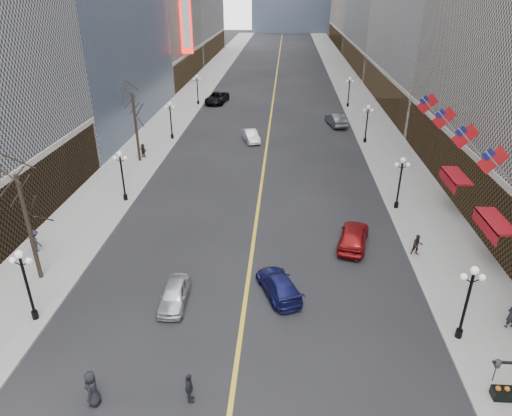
# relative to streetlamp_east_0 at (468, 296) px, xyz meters

# --- Properties ---
(sidewalk_east) EXTENTS (6.00, 230.00, 0.15)m
(sidewalk_east) POSITION_rel_streetlamp_east_0_xyz_m (2.20, 56.00, -2.83)
(sidewalk_east) COLOR gray
(sidewalk_east) RESTS_ON ground
(sidewalk_west) EXTENTS (6.00, 230.00, 0.15)m
(sidewalk_west) POSITION_rel_streetlamp_east_0_xyz_m (-25.80, 56.00, -2.83)
(sidewalk_west) COLOR gray
(sidewalk_west) RESTS_ON ground
(lane_line) EXTENTS (0.25, 200.00, 0.02)m
(lane_line) POSITION_rel_streetlamp_east_0_xyz_m (-11.80, 66.00, -2.89)
(lane_line) COLOR gold
(lane_line) RESTS_ON ground
(streetlamp_east_0) EXTENTS (1.26, 0.44, 4.52)m
(streetlamp_east_0) POSITION_rel_streetlamp_east_0_xyz_m (0.00, 0.00, 0.00)
(streetlamp_east_0) COLOR black
(streetlamp_east_0) RESTS_ON sidewalk_east
(streetlamp_east_1) EXTENTS (1.26, 0.44, 4.52)m
(streetlamp_east_1) POSITION_rel_streetlamp_east_0_xyz_m (0.00, 16.00, 0.00)
(streetlamp_east_1) COLOR black
(streetlamp_east_1) RESTS_ON sidewalk_east
(streetlamp_east_2) EXTENTS (1.26, 0.44, 4.52)m
(streetlamp_east_2) POSITION_rel_streetlamp_east_0_xyz_m (0.00, 34.00, 0.00)
(streetlamp_east_2) COLOR black
(streetlamp_east_2) RESTS_ON sidewalk_east
(streetlamp_east_3) EXTENTS (1.26, 0.44, 4.52)m
(streetlamp_east_3) POSITION_rel_streetlamp_east_0_xyz_m (0.00, 52.00, 0.00)
(streetlamp_east_3) COLOR black
(streetlamp_east_3) RESTS_ON sidewalk_east
(streetlamp_west_0) EXTENTS (1.26, 0.44, 4.52)m
(streetlamp_west_0) POSITION_rel_streetlamp_east_0_xyz_m (-23.60, 0.00, 0.00)
(streetlamp_west_0) COLOR black
(streetlamp_west_0) RESTS_ON sidewalk_west
(streetlamp_west_1) EXTENTS (1.26, 0.44, 4.52)m
(streetlamp_west_1) POSITION_rel_streetlamp_east_0_xyz_m (-23.60, 16.00, 0.00)
(streetlamp_west_1) COLOR black
(streetlamp_west_1) RESTS_ON sidewalk_west
(streetlamp_west_2) EXTENTS (1.26, 0.44, 4.52)m
(streetlamp_west_2) POSITION_rel_streetlamp_east_0_xyz_m (-23.60, 34.00, 0.00)
(streetlamp_west_2) COLOR black
(streetlamp_west_2) RESTS_ON sidewalk_west
(streetlamp_west_3) EXTENTS (1.26, 0.44, 4.52)m
(streetlamp_west_3) POSITION_rel_streetlamp_east_0_xyz_m (-23.60, 52.00, 0.00)
(streetlamp_west_3) COLOR black
(streetlamp_west_3) RESTS_ON sidewalk_west
(flag_2) EXTENTS (2.87, 0.12, 2.87)m
(flag_2) POSITION_rel_streetlamp_east_0_xyz_m (3.51, 8.00, 4.39)
(flag_2) COLOR #B2B2B7
(flag_2) RESTS_ON ground
(flag_3) EXTENTS (2.87, 0.12, 2.87)m
(flag_3) POSITION_rel_streetlamp_east_0_xyz_m (3.51, 13.00, 4.39)
(flag_3) COLOR #B2B2B7
(flag_3) RESTS_ON ground
(flag_4) EXTENTS (2.87, 0.12, 2.87)m
(flag_4) POSITION_rel_streetlamp_east_0_xyz_m (3.51, 18.00, 4.39)
(flag_4) COLOR #B2B2B7
(flag_4) RESTS_ON ground
(flag_5) EXTENTS (2.87, 0.12, 2.87)m
(flag_5) POSITION_rel_streetlamp_east_0_xyz_m (3.51, 23.00, 4.39)
(flag_5) COLOR #B2B2B7
(flag_5) RESTS_ON ground
(awning_b) EXTENTS (1.40, 4.00, 0.93)m
(awning_b) POSITION_rel_streetlamp_east_0_xyz_m (4.30, 8.00, 0.18)
(awning_b) COLOR maroon
(awning_b) RESTS_ON ground
(awning_c) EXTENTS (1.40, 4.00, 0.93)m
(awning_c) POSITION_rel_streetlamp_east_0_xyz_m (4.30, 16.00, 0.18)
(awning_c) COLOR maroon
(awning_c) RESTS_ON ground
(theatre_marquee) EXTENTS (2.00, 0.55, 12.00)m
(theatre_marquee) POSITION_rel_streetlamp_east_0_xyz_m (-27.68, 66.00, 9.10)
(theatre_marquee) COLOR red
(theatre_marquee) RESTS_ON ground
(tree_west_near) EXTENTS (3.60, 3.60, 7.92)m
(tree_west_near) POSITION_rel_streetlamp_east_0_xyz_m (-25.30, 4.00, 3.34)
(tree_west_near) COLOR #2D231C
(tree_west_near) RESTS_ON sidewalk_west
(tree_west_far) EXTENTS (3.60, 3.60, 7.92)m
(tree_west_far) POSITION_rel_streetlamp_east_0_xyz_m (-25.30, 26.00, 3.34)
(tree_west_far) COLOR #2D231C
(tree_west_far) RESTS_ON sidewalk_west
(car_nb_near) EXTENTS (1.69, 3.91, 1.32)m
(car_nb_near) POSITION_rel_streetlamp_east_0_xyz_m (-16.02, 2.04, -2.24)
(car_nb_near) COLOR #B8BCC1
(car_nb_near) RESTS_ON ground
(car_nb_mid) EXTENTS (2.65, 4.40, 1.37)m
(car_nb_mid) POSITION_rel_streetlamp_east_0_xyz_m (-13.80, 33.88, -2.22)
(car_nb_mid) COLOR silver
(car_nb_mid) RESTS_ON ground
(car_nb_far) EXTENTS (3.66, 6.44, 1.70)m
(car_nb_far) POSITION_rel_streetlamp_east_0_xyz_m (-20.80, 53.53, -2.05)
(car_nb_far) COLOR black
(car_nb_far) RESTS_ON ground
(car_sb_near) EXTENTS (3.40, 4.88, 1.31)m
(car_sb_near) POSITION_rel_streetlamp_east_0_xyz_m (-9.80, 3.43, -2.24)
(car_sb_near) COLOR #14154B
(car_sb_near) RESTS_ON ground
(car_sb_mid) EXTENTS (3.05, 5.20, 1.66)m
(car_sb_mid) POSITION_rel_streetlamp_east_0_xyz_m (-4.47, 9.55, -2.07)
(car_sb_mid) COLOR maroon
(car_sb_mid) RESTS_ON ground
(car_sb_far) EXTENTS (2.82, 5.35, 1.68)m
(car_sb_far) POSITION_rel_streetlamp_east_0_xyz_m (-2.80, 41.53, -2.06)
(car_sb_far) COLOR #4B4F52
(car_sb_far) RESTS_ON ground
(ped_ne_corner) EXTENTS (0.76, 0.64, 1.78)m
(ped_ne_corner) POSITION_rel_streetlamp_east_0_xyz_m (3.06, 1.01, -1.86)
(ped_ne_corner) COLOR black
(ped_ne_corner) RESTS_ON sidewalk_east
(ped_east_walk) EXTENTS (0.78, 0.46, 1.55)m
(ped_east_walk) POSITION_rel_streetlamp_east_0_xyz_m (-0.20, 8.40, -1.98)
(ped_east_walk) COLOR black
(ped_east_walk) RESTS_ON sidewalk_east
(ped_west_walk) EXTENTS (1.17, 0.92, 1.69)m
(ped_west_walk) POSITION_rel_streetlamp_east_0_xyz_m (-27.11, 7.11, -1.91)
(ped_west_walk) COLOR black
(ped_west_walk) RESTS_ON sidewalk_west
(ped_west_far) EXTENTS (1.38, 1.13, 1.51)m
(ped_west_far) POSITION_rel_streetlamp_east_0_xyz_m (-25.22, 27.09, -2.00)
(ped_west_far) COLOR #2D2319
(ped_west_far) RESTS_ON sidewalk_west
(ped_crossing_a) EXTENTS (0.56, 1.00, 1.62)m
(ped_crossing_a) POSITION_rel_streetlamp_east_0_xyz_m (-13.69, -5.00, -2.09)
(ped_crossing_a) COLOR black
(ped_crossing_a) RESTS_ON ground
(ped_crossing_b) EXTENTS (0.61, 0.97, 1.88)m
(ped_crossing_b) POSITION_rel_streetlamp_east_0_xyz_m (-18.04, -5.40, -1.96)
(ped_crossing_b) COLOR black
(ped_crossing_b) RESTS_ON ground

